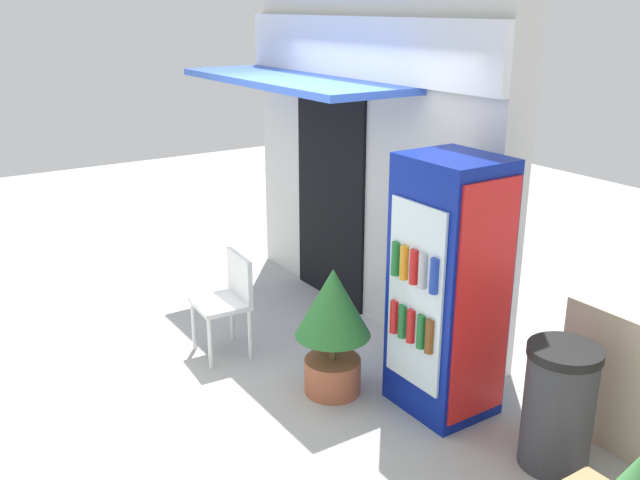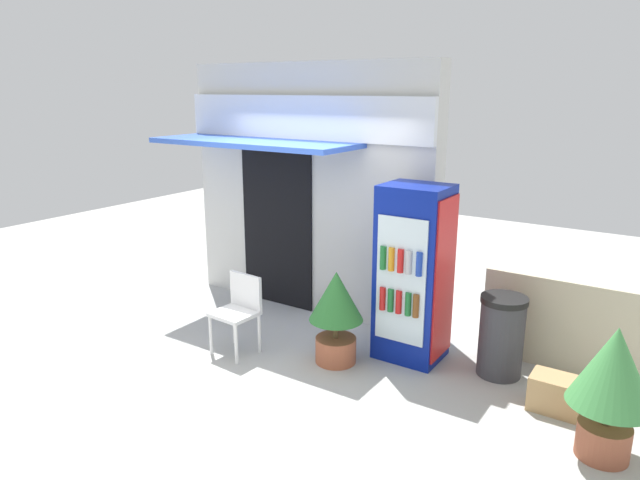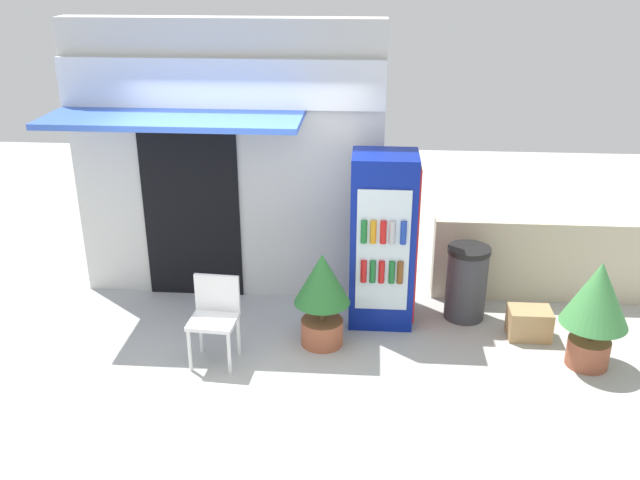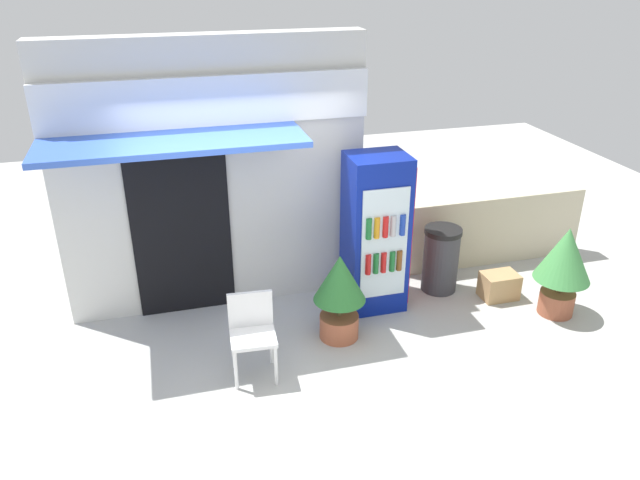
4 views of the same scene
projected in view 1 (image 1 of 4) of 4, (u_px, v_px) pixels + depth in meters
The scene contains 6 objects.
ground at pixel (237, 360), 5.83m from camera, with size 16.00×16.00×0.00m, color #B2B2AD.
storefront_building at pixel (366, 144), 6.37m from camera, with size 3.43×1.19×3.10m.
drink_cooler at pixel (447, 288), 4.89m from camera, with size 0.69×0.63×1.86m.
plastic_chair at pixel (228, 296), 5.81m from camera, with size 0.47×0.43×0.86m.
potted_plant_near_shop at pixel (333, 320), 5.18m from camera, with size 0.56×0.56×0.99m.
trash_bin at pixel (558, 407), 4.39m from camera, with size 0.46×0.46×0.83m.
Camera 1 is at (4.73, -2.29, 2.80)m, focal length 39.50 mm.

